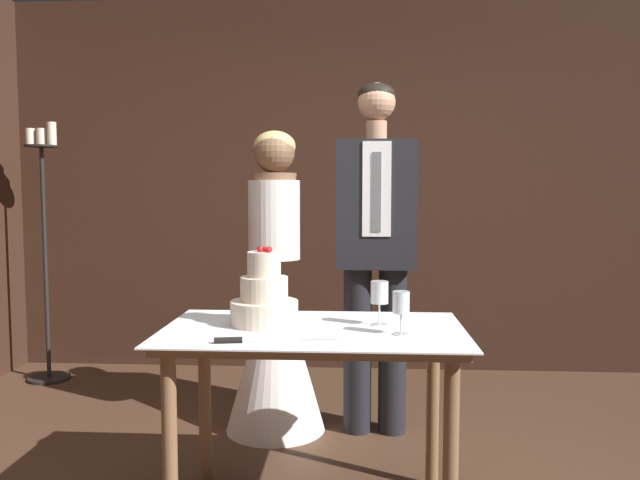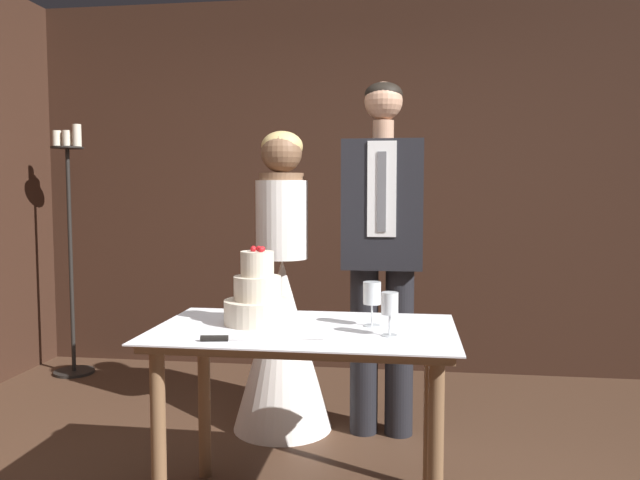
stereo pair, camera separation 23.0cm
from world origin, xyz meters
The scene contains 9 objects.
wall_back centered at (0.00, 2.50, 1.34)m, with size 5.06×0.12×2.68m, color #382116.
cake_table centered at (-0.08, 0.35, 0.65)m, with size 1.19×0.71×0.76m.
tiered_cake centered at (-0.29, 0.40, 0.87)m, with size 0.28×0.28×0.32m.
cake_knife centered at (-0.29, 0.10, 0.77)m, with size 0.44×0.10×0.02m.
wine_glass_near centered at (0.18, 0.42, 0.89)m, with size 0.07×0.07×0.18m.
wine_glass_middle centered at (0.25, 0.26, 0.87)m, with size 0.06×0.06×0.17m.
bride centered at (-0.35, 1.23, 0.60)m, with size 0.54×0.54×1.62m.
groom centered at (0.19, 1.23, 1.03)m, with size 0.42×0.25×1.86m.
candle_stand centered at (-2.04, 2.03, 0.89)m, with size 0.28×0.28×1.76m.
Camera 1 is at (0.09, -2.07, 1.30)m, focal length 35.00 mm.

